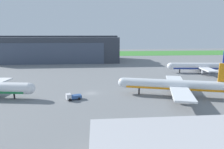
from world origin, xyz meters
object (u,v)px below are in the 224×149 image
Objects in this scene: maintenance_hangar at (58,49)px; stair_truck at (73,97)px; airliner_far_left at (200,66)px; airliner_near_left at (176,85)px.

maintenance_hangar reaches higher than stair_truck.
maintenance_hangar is 2.62× the size of airliner_far_left.
maintenance_hangar is at bearing 102.79° from stair_truck.
airliner_far_left reaches higher than stair_truck.
maintenance_hangar is 17.77× the size of stair_truck.
airliner_far_left is at bearing 52.63° from airliner_near_left.
airliner_near_left is at bearing -59.56° from maintenance_hangar.
airliner_far_left is at bearing 31.74° from stair_truck.
stair_truck is at bearing -148.26° from airliner_far_left.
stair_truck is (-36.36, -0.73, -2.96)m from airliner_near_left.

